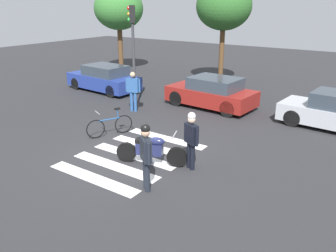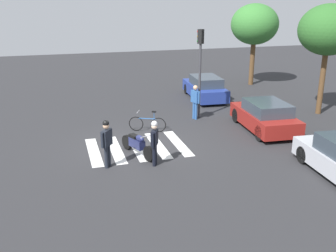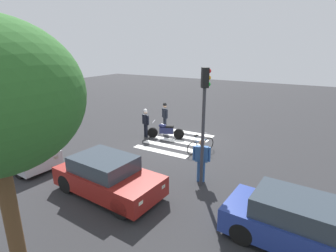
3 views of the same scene
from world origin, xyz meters
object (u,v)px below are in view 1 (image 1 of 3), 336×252
Objects in this scene: car_blue_hatchback at (104,79)px; car_maroon_wagon at (212,93)px; officer_on_foot at (191,137)px; officer_by_motorcycle at (146,152)px; police_motorcycle at (151,150)px; leaning_bicycle at (110,126)px; traffic_light_pole at (133,42)px; pedestrian_bystander at (133,89)px.

car_maroon_wagon is (6.39, 0.50, 0.01)m from car_blue_hatchback.
officer_on_foot is 0.95× the size of officer_by_motorcycle.
leaning_bicycle is (-2.67, 1.05, -0.07)m from police_motorcycle.
traffic_light_pole is at bearing 114.01° from leaning_bicycle.
car_maroon_wagon is (1.36, 5.35, 0.30)m from leaning_bicycle.
car_maroon_wagon reaches higher than police_motorcycle.
car_maroon_wagon is at bearing 40.01° from traffic_light_pole.
car_maroon_wagon is at bearing 105.55° from officer_by_motorcycle.
officer_on_foot is at bearing -9.46° from leaning_bicycle.
traffic_light_pole reaches higher than officer_on_foot.
officer_by_motorcycle is 0.44× the size of car_maroon_wagon.
officer_on_foot is 6.47m from car_maroon_wagon.
officer_by_motorcycle reaches higher than leaning_bicycle.
traffic_light_pole reaches higher than car_blue_hatchback.
traffic_light_pole is at bearing -26.06° from car_blue_hatchback.
officer_on_foot is 0.42× the size of car_maroon_wagon.
police_motorcycle is at bearing 122.70° from officer_by_motorcycle.
pedestrian_bystander is 0.41× the size of car_blue_hatchback.
leaning_bicycle is 3.13m from pedestrian_bystander.
police_motorcycle is 1.17× the size of pedestrian_bystander.
leaning_bicycle is 6.99m from car_blue_hatchback.
pedestrian_bystander is at bearing -28.28° from car_blue_hatchback.
leaning_bicycle is 0.39× the size of car_maroon_wagon.
leaning_bicycle is 3.92m from officer_on_foot.
car_blue_hatchback is 1.04× the size of car_maroon_wagon.
pedestrian_bystander is 4.33m from car_blue_hatchback.
police_motorcycle is at bearing -160.27° from officer_on_foot.
car_blue_hatchback is (-7.70, 5.90, 0.23)m from police_motorcycle.
officer_by_motorcycle is 1.03× the size of pedestrian_bystander.
pedestrian_bystander is 0.39× the size of traffic_light_pole.
officer_by_motorcycle is at bearing -100.28° from officer_on_foot.
leaning_bicycle is 0.93× the size of officer_on_foot.
police_motorcycle is at bearing -44.68° from pedestrian_bystander.
car_blue_hatchback is 6.41m from car_maroon_wagon.
police_motorcycle is 6.30m from traffic_light_pole.
car_maroon_wagon is (-2.14, 7.69, -0.38)m from officer_by_motorcycle.
pedestrian_bystander is 0.43× the size of car_maroon_wagon.
officer_on_foot is 0.40× the size of car_blue_hatchback.
police_motorcycle is at bearing -45.51° from traffic_light_pole.
traffic_light_pole reaches higher than officer_by_motorcycle.
leaning_bicycle is 4.26m from traffic_light_pole.
police_motorcycle is at bearing -78.46° from car_maroon_wagon.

